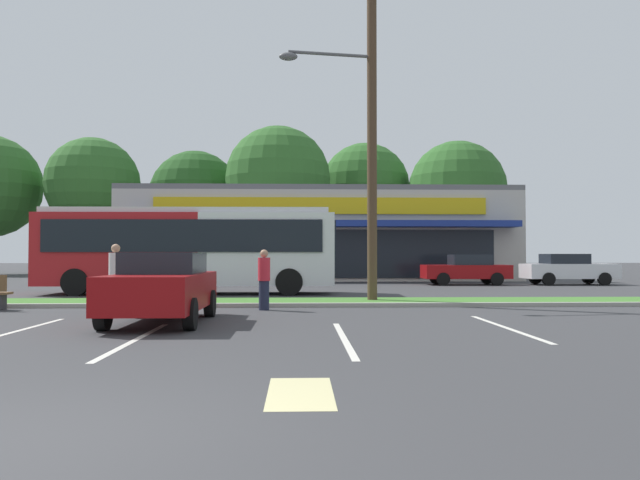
{
  "coord_description": "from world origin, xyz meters",
  "views": [
    {
      "loc": [
        2.1,
        -4.93,
        1.46
      ],
      "look_at": [
        2.88,
        18.1,
        2.04
      ],
      "focal_mm": 35.04,
      "sensor_mm": 36.0,
      "label": 1
    }
  ],
  "objects_px": {
    "car_2": "(125,269)",
    "pedestrian_by_pole": "(115,277)",
    "car_3": "(568,269)",
    "city_bus": "(189,248)",
    "utility_pole": "(368,120)",
    "car_1": "(466,269)",
    "car_0": "(162,287)",
    "pedestrian_near_bench": "(264,280)"
  },
  "relations": [
    {
      "from": "car_1",
      "to": "city_bus",
      "type": "bearing_deg",
      "value": 29.04
    },
    {
      "from": "pedestrian_near_bench",
      "to": "pedestrian_by_pole",
      "type": "bearing_deg",
      "value": 7.05
    },
    {
      "from": "city_bus",
      "to": "pedestrian_near_bench",
      "type": "height_order",
      "value": "city_bus"
    },
    {
      "from": "city_bus",
      "to": "car_1",
      "type": "xyz_separation_m",
      "value": [
        12.61,
        7.0,
        -0.99
      ]
    },
    {
      "from": "city_bus",
      "to": "car_3",
      "type": "height_order",
      "value": "city_bus"
    },
    {
      "from": "car_3",
      "to": "pedestrian_by_pole",
      "type": "distance_m",
      "value": 23.14
    },
    {
      "from": "car_3",
      "to": "car_1",
      "type": "bearing_deg",
      "value": 179.28
    },
    {
      "from": "car_2",
      "to": "pedestrian_by_pole",
      "type": "xyz_separation_m",
      "value": [
        3.52,
        -13.74,
        0.09
      ]
    },
    {
      "from": "utility_pole",
      "to": "car_1",
      "type": "relative_size",
      "value": 2.48
    },
    {
      "from": "car_0",
      "to": "pedestrian_by_pole",
      "type": "relative_size",
      "value": 2.46
    },
    {
      "from": "car_3",
      "to": "city_bus",
      "type": "bearing_deg",
      "value": -158.65
    },
    {
      "from": "city_bus",
      "to": "car_0",
      "type": "bearing_deg",
      "value": -82.52
    },
    {
      "from": "utility_pole",
      "to": "car_2",
      "type": "xyz_separation_m",
      "value": [
        -10.59,
        11.81,
        -4.83
      ]
    },
    {
      "from": "utility_pole",
      "to": "car_2",
      "type": "relative_size",
      "value": 2.5
    },
    {
      "from": "utility_pole",
      "to": "pedestrian_near_bench",
      "type": "distance_m",
      "value": 6.1
    },
    {
      "from": "car_1",
      "to": "pedestrian_by_pole",
      "type": "xyz_separation_m",
      "value": [
        -13.37,
        -13.95,
        0.12
      ]
    },
    {
      "from": "car_2",
      "to": "car_3",
      "type": "distance_m",
      "value": 22.03
    },
    {
      "from": "car_0",
      "to": "car_1",
      "type": "distance_m",
      "value": 20.72
    },
    {
      "from": "car_2",
      "to": "pedestrian_by_pole",
      "type": "distance_m",
      "value": 14.18
    },
    {
      "from": "car_1",
      "to": "pedestrian_near_bench",
      "type": "distance_m",
      "value": 16.99
    },
    {
      "from": "utility_pole",
      "to": "car_3",
      "type": "relative_size",
      "value": 2.35
    },
    {
      "from": "car_0",
      "to": "pedestrian_by_pole",
      "type": "height_order",
      "value": "pedestrian_by_pole"
    },
    {
      "from": "car_2",
      "to": "pedestrian_near_bench",
      "type": "relative_size",
      "value": 2.6
    },
    {
      "from": "city_bus",
      "to": "car_1",
      "type": "height_order",
      "value": "city_bus"
    },
    {
      "from": "pedestrian_near_bench",
      "to": "car_0",
      "type": "bearing_deg",
      "value": 67.46
    },
    {
      "from": "pedestrian_by_pole",
      "to": "car_2",
      "type": "bearing_deg",
      "value": 97.33
    },
    {
      "from": "car_1",
      "to": "pedestrian_by_pole",
      "type": "distance_m",
      "value": 19.32
    },
    {
      "from": "utility_pole",
      "to": "city_bus",
      "type": "bearing_deg",
      "value": 141.55
    },
    {
      "from": "car_1",
      "to": "car_3",
      "type": "distance_m",
      "value": 5.14
    },
    {
      "from": "car_2",
      "to": "pedestrian_by_pole",
      "type": "relative_size",
      "value": 2.38
    },
    {
      "from": "utility_pole",
      "to": "car_3",
      "type": "distance_m",
      "value": 17.23
    },
    {
      "from": "car_3",
      "to": "pedestrian_near_bench",
      "type": "distance_m",
      "value": 20.23
    },
    {
      "from": "car_3",
      "to": "pedestrian_near_bench",
      "type": "bearing_deg",
      "value": -135.71
    },
    {
      "from": "car_1",
      "to": "car_3",
      "type": "height_order",
      "value": "car_3"
    },
    {
      "from": "pedestrian_near_bench",
      "to": "utility_pole",
      "type": "bearing_deg",
      "value": -133.89
    },
    {
      "from": "city_bus",
      "to": "pedestrian_near_bench",
      "type": "distance_m",
      "value": 7.95
    },
    {
      "from": "pedestrian_near_bench",
      "to": "car_3",
      "type": "bearing_deg",
      "value": -125.16
    },
    {
      "from": "car_2",
      "to": "pedestrian_near_bench",
      "type": "xyz_separation_m",
      "value": [
        7.55,
        -13.99,
        0.01
      ]
    },
    {
      "from": "city_bus",
      "to": "car_2",
      "type": "bearing_deg",
      "value": 122.88
    },
    {
      "from": "car_3",
      "to": "pedestrian_by_pole",
      "type": "bearing_deg",
      "value": -143.13
    },
    {
      "from": "car_0",
      "to": "car_2",
      "type": "bearing_deg",
      "value": -162.14
    },
    {
      "from": "car_0",
      "to": "pedestrian_by_pole",
      "type": "xyz_separation_m",
      "value": [
        -1.99,
        3.37,
        0.1
      ]
    }
  ]
}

